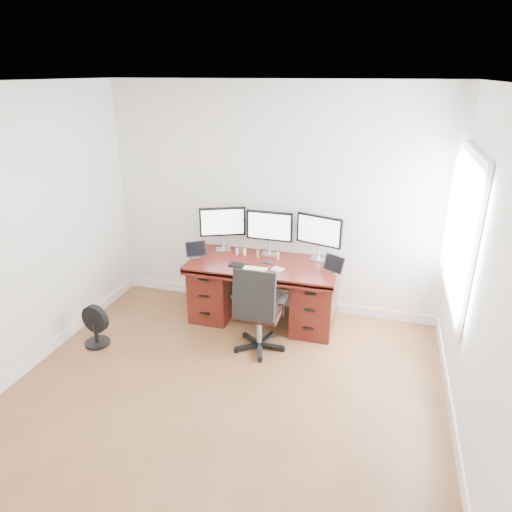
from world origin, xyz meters
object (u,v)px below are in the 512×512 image
(monitor_center, at_px, (269,228))
(keyboard, at_px, (255,269))
(office_chair, at_px, (258,324))
(floor_fan, at_px, (95,326))
(desk, at_px, (264,289))

(monitor_center, height_order, keyboard, monitor_center)
(office_chair, height_order, monitor_center, monitor_center)
(floor_fan, xyz_separation_m, monitor_center, (1.60, 1.27, 0.86))
(monitor_center, distance_m, keyboard, 0.58)
(floor_fan, bearing_deg, office_chair, 19.63)
(office_chair, relative_size, floor_fan, 2.13)
(desk, bearing_deg, keyboard, -98.51)
(monitor_center, bearing_deg, floor_fan, -140.61)
(desk, xyz_separation_m, office_chair, (0.12, -0.65, -0.08))
(floor_fan, bearing_deg, monitor_center, 45.62)
(floor_fan, bearing_deg, keyboard, 33.93)
(desk, height_order, office_chair, office_chair)
(desk, distance_m, office_chair, 0.67)
(floor_fan, height_order, keyboard, keyboard)
(desk, relative_size, monitor_center, 3.09)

